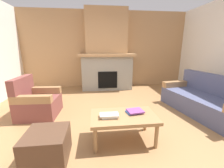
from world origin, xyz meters
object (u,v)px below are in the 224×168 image
object	(u,v)px
fireplace	(107,55)
ottoman	(47,146)
coffee_table	(124,118)
armchair	(37,102)
couch	(204,100)

from	to	relation	value
fireplace	ottoman	world-z (taller)	fireplace
coffee_table	armchair	bearing A→B (deg)	147.39
couch	ottoman	xyz separation A→B (m)	(-3.05, -1.09, -0.09)
armchair	ottoman	distance (m)	1.51
coffee_table	ottoman	bearing A→B (deg)	-164.30
coffee_table	ottoman	xyz separation A→B (m)	(-1.06, -0.30, -0.18)
armchair	coffee_table	distance (m)	2.00
couch	ottoman	size ratio (longest dim) A/B	3.69
fireplace	ottoman	xyz separation A→B (m)	(-1.04, -3.41, -0.96)
fireplace	armchair	xyz separation A→B (m)	(-1.66, -2.03, -0.87)
fireplace	coffee_table	size ratio (longest dim) A/B	2.70
fireplace	armchair	size ratio (longest dim) A/B	3.18
couch	ottoman	world-z (taller)	couch
coffee_table	fireplace	bearing A→B (deg)	90.28
ottoman	fireplace	bearing A→B (deg)	72.97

